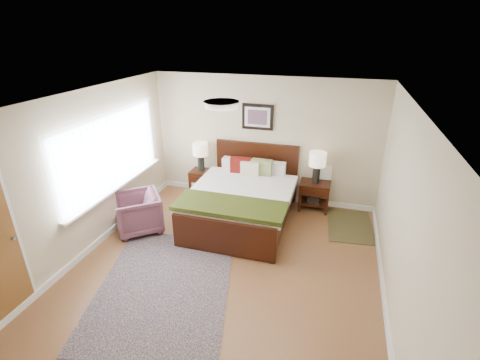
% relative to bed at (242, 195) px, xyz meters
% --- Properties ---
extents(floor, '(5.00, 5.00, 0.00)m').
position_rel_bed_xyz_m(floor, '(0.13, -1.42, -0.55)').
color(floor, brown).
rests_on(floor, ground).
extents(back_wall, '(4.50, 0.04, 2.50)m').
position_rel_bed_xyz_m(back_wall, '(0.13, 1.08, 0.70)').
color(back_wall, '#C7B390').
rests_on(back_wall, ground).
extents(front_wall, '(4.50, 0.04, 2.50)m').
position_rel_bed_xyz_m(front_wall, '(0.13, -3.92, 0.70)').
color(front_wall, '#C7B390').
rests_on(front_wall, ground).
extents(left_wall, '(0.04, 5.00, 2.50)m').
position_rel_bed_xyz_m(left_wall, '(-2.12, -1.42, 0.70)').
color(left_wall, '#C7B390').
rests_on(left_wall, ground).
extents(right_wall, '(0.04, 5.00, 2.50)m').
position_rel_bed_xyz_m(right_wall, '(2.38, -1.42, 0.70)').
color(right_wall, '#C7B390').
rests_on(right_wall, ground).
extents(ceiling, '(4.50, 5.00, 0.02)m').
position_rel_bed_xyz_m(ceiling, '(0.13, -1.42, 1.95)').
color(ceiling, white).
rests_on(ceiling, back_wall).
extents(window, '(0.11, 2.72, 1.32)m').
position_rel_bed_xyz_m(window, '(-2.06, -0.72, 0.83)').
color(window, silver).
rests_on(window, left_wall).
extents(ceil_fixture, '(0.44, 0.44, 0.08)m').
position_rel_bed_xyz_m(ceil_fixture, '(0.13, -1.42, 1.92)').
color(ceil_fixture, white).
rests_on(ceil_fixture, ceiling).
extents(bed, '(1.81, 2.20, 1.18)m').
position_rel_bed_xyz_m(bed, '(0.00, 0.00, 0.00)').
color(bed, black).
rests_on(bed, ground).
extents(wall_art, '(0.62, 0.05, 0.50)m').
position_rel_bed_xyz_m(wall_art, '(0.00, 1.05, 1.17)').
color(wall_art, black).
rests_on(wall_art, back_wall).
extents(nightstand_left, '(0.46, 0.41, 0.54)m').
position_rel_bed_xyz_m(nightstand_left, '(-1.14, 0.83, -0.12)').
color(nightstand_left, black).
rests_on(nightstand_left, ground).
extents(nightstand_right, '(0.57, 0.43, 0.57)m').
position_rel_bed_xyz_m(nightstand_right, '(1.22, 0.84, -0.20)').
color(nightstand_right, black).
rests_on(nightstand_right, ground).
extents(lamp_left, '(0.32, 0.32, 0.61)m').
position_rel_bed_xyz_m(lamp_left, '(-1.14, 0.85, 0.42)').
color(lamp_left, black).
rests_on(lamp_left, nightstand_left).
extents(lamp_right, '(0.32, 0.32, 0.61)m').
position_rel_bed_xyz_m(lamp_right, '(1.22, 0.85, 0.45)').
color(lamp_right, black).
rests_on(lamp_right, nightstand_right).
extents(armchair, '(1.05, 1.05, 0.69)m').
position_rel_bed_xyz_m(armchair, '(-1.67, -0.81, -0.20)').
color(armchair, brown).
rests_on(armchair, ground).
extents(rug_persian, '(2.31, 2.86, 0.01)m').
position_rel_bed_xyz_m(rug_persian, '(-0.56, -1.98, -0.54)').
color(rug_persian, '#0B0D39').
rests_on(rug_persian, ground).
extents(rug_navy, '(0.89, 1.24, 0.01)m').
position_rel_bed_xyz_m(rug_navy, '(1.93, 0.38, -0.54)').
color(rug_navy, black).
rests_on(rug_navy, ground).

